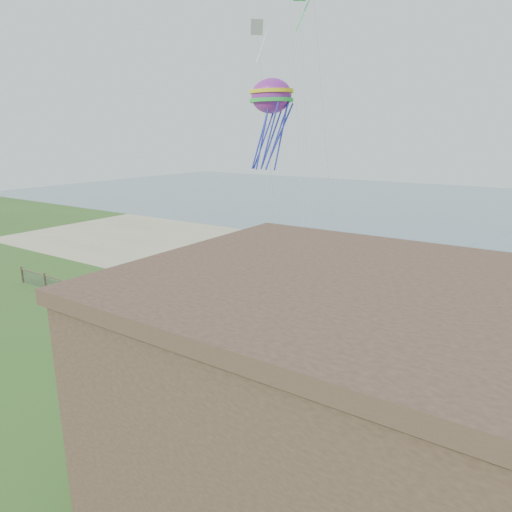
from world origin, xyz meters
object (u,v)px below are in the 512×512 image
object	(u,v)px
picnic_table	(290,370)
motel	(407,430)
chainlink_fence	(202,329)
octopus_kite	(271,122)

from	to	relation	value
picnic_table	motel	bearing A→B (deg)	-49.64
chainlink_fence	motel	distance (m)	15.06
chainlink_fence	octopus_kite	distance (m)	15.21
chainlink_fence	picnic_table	world-z (taller)	chainlink_fence
chainlink_fence	picnic_table	distance (m)	6.22
chainlink_fence	octopus_kite	xyz separation A→B (m)	(-1.89, 10.04, 11.27)
chainlink_fence	motel	world-z (taller)	motel
chainlink_fence	octopus_kite	size ratio (longest dim) A/B	5.39
chainlink_fence	motel	bearing A→B (deg)	-28.30
motel	picnic_table	world-z (taller)	motel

